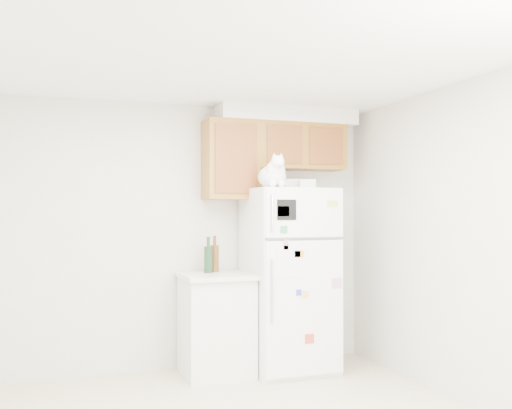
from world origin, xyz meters
name	(u,v)px	position (x,y,z in m)	size (l,w,h in m)	color
room_shell	(245,183)	(0.12, 0.24, 1.67)	(3.84, 4.04, 2.52)	silver
refrigerator	(289,279)	(1.01, 1.61, 0.85)	(0.76, 0.78, 1.70)	white
base_counter	(216,324)	(0.32, 1.68, 0.46)	(0.64, 0.64, 0.92)	white
cat	(273,175)	(0.77, 1.41, 1.81)	(0.30, 0.44, 0.31)	white
storage_box_back	(292,185)	(1.11, 1.77, 1.75)	(0.18, 0.13, 0.10)	white
storage_box_front	(307,184)	(1.19, 1.60, 1.74)	(0.15, 0.11, 0.09)	white
bottle_green	(208,255)	(0.27, 1.77, 1.09)	(0.08, 0.08, 0.33)	#19381E
bottle_amber	(215,254)	(0.35, 1.84, 1.09)	(0.08, 0.08, 0.34)	#593814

